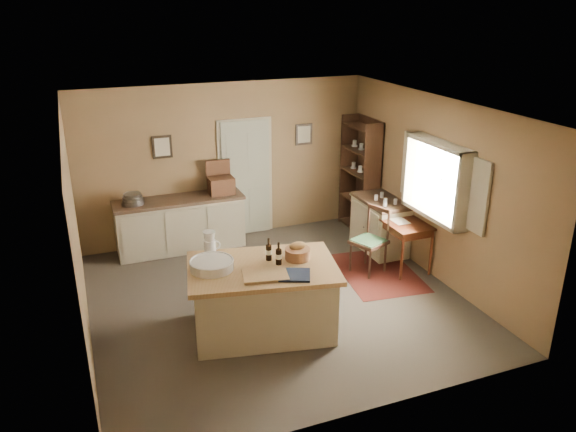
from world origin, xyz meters
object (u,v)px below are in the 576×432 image
right_cabinet (380,224)px  shelving_unit (362,175)px  desk_chair (369,242)px  sideboard (181,222)px  work_island (262,297)px  writing_desk (402,226)px

right_cabinet → shelving_unit: shelving_unit is taller
desk_chair → right_cabinet: (0.58, 0.66, -0.04)m
sideboard → right_cabinet: 3.33m
work_island → shelving_unit: shelving_unit is taller
sideboard → writing_desk: bearing=-31.6°
shelving_unit → sideboard: bearing=175.0°
work_island → right_cabinet: size_ratio=1.88×
sideboard → right_cabinet: size_ratio=1.98×
work_island → sideboard: bearing=110.3°
work_island → sideboard: 2.91m
sideboard → writing_desk: size_ratio=2.20×
right_cabinet → writing_desk: bearing=-90.0°
desk_chair → work_island: bearing=-177.0°
writing_desk → right_cabinet: size_ratio=0.90×
writing_desk → right_cabinet: 0.69m
work_island → writing_desk: bearing=31.7°
shelving_unit → work_island: bearing=-137.0°
right_cabinet → shelving_unit: 1.13m
desk_chair → shelving_unit: (0.73, 1.62, 0.52)m
work_island → sideboard: work_island is taller
work_island → desk_chair: size_ratio=2.02×
desk_chair → shelving_unit: size_ratio=0.49×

